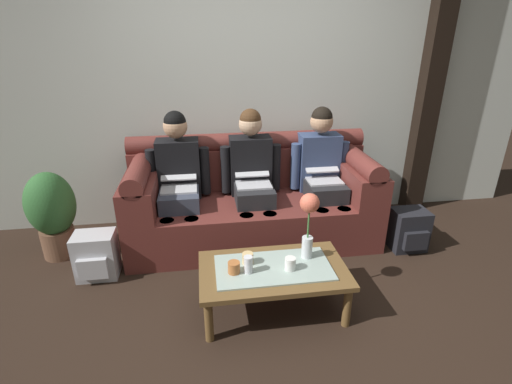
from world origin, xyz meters
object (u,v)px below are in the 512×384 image
(person_middle, at_px, (252,172))
(coffee_table, at_px, (273,273))
(cup_far_left, at_px, (290,264))
(person_right, at_px, (322,169))
(cup_near_right, at_px, (248,264))
(potted_plant, at_px, (52,211))
(flower_vase, at_px, (309,216))
(cup_far_center, at_px, (248,258))
(couch, at_px, (252,201))
(cup_near_left, at_px, (234,267))
(person_left, at_px, (179,176))
(backpack_left, at_px, (96,256))
(backpack_right, at_px, (409,230))

(person_middle, height_order, coffee_table, person_middle)
(cup_far_left, bearing_deg, coffee_table, 157.50)
(person_right, relative_size, cup_near_right, 10.19)
(cup_far_left, height_order, potted_plant, potted_plant)
(flower_vase, relative_size, cup_far_center, 6.23)
(couch, xyz_separation_m, flower_vase, (0.26, -0.98, 0.31))
(cup_near_right, distance_m, cup_far_center, 0.11)
(flower_vase, bearing_deg, coffee_table, -161.27)
(cup_near_left, bearing_deg, cup_near_right, -5.54)
(cup_near_right, relative_size, cup_far_left, 1.36)
(couch, xyz_separation_m, person_left, (-0.66, -0.00, 0.29))
(backpack_left, bearing_deg, person_right, 13.45)
(cup_near_right, height_order, potted_plant, potted_plant)
(couch, distance_m, backpack_right, 1.46)
(person_left, height_order, cup_near_left, person_left)
(coffee_table, xyz_separation_m, flower_vase, (0.26, 0.09, 0.38))
(cup_far_center, height_order, backpack_left, cup_far_center)
(couch, bearing_deg, cup_far_center, -99.54)
(person_left, relative_size, backpack_left, 3.21)
(person_left, relative_size, person_right, 1.00)
(cup_near_left, relative_size, backpack_right, 0.22)
(coffee_table, xyz_separation_m, cup_far_left, (0.11, -0.04, 0.09))
(flower_vase, xyz_separation_m, potted_plant, (-2.00, 0.89, -0.25))
(couch, relative_size, potted_plant, 2.89)
(cup_near_right, xyz_separation_m, backpack_left, (-1.15, 0.63, -0.23))
(coffee_table, distance_m, flower_vase, 0.47)
(couch, relative_size, backpack_left, 5.92)
(person_right, distance_m, backpack_left, 2.10)
(person_middle, height_order, flower_vase, person_middle)
(backpack_right, xyz_separation_m, potted_plant, (-3.12, 0.35, 0.24))
(person_middle, distance_m, cup_far_center, 1.05)
(backpack_right, bearing_deg, cup_near_right, -156.88)
(person_left, height_order, cup_far_center, person_left)
(person_left, height_order, cup_far_left, person_left)
(cup_far_center, distance_m, backpack_left, 1.29)
(cup_near_left, bearing_deg, flower_vase, 12.15)
(flower_vase, xyz_separation_m, cup_far_left, (-0.15, -0.13, -0.28))
(person_middle, bearing_deg, cup_far_left, -84.48)
(person_middle, bearing_deg, backpack_right, -17.77)
(person_middle, bearing_deg, person_right, -0.01)
(person_left, relative_size, flower_vase, 2.48)
(couch, relative_size, coffee_table, 2.21)
(cup_far_left, bearing_deg, person_middle, 95.52)
(flower_vase, height_order, cup_near_right, flower_vase)
(cup_far_left, relative_size, backpack_left, 0.23)
(cup_far_left, bearing_deg, flower_vase, 41.03)
(person_right, xyz_separation_m, coffee_table, (-0.66, -1.07, -0.35))
(couch, relative_size, backpack_right, 5.96)
(person_middle, xyz_separation_m, backpack_right, (1.37, -0.44, -0.47))
(cup_far_center, bearing_deg, cup_far_left, -22.45)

